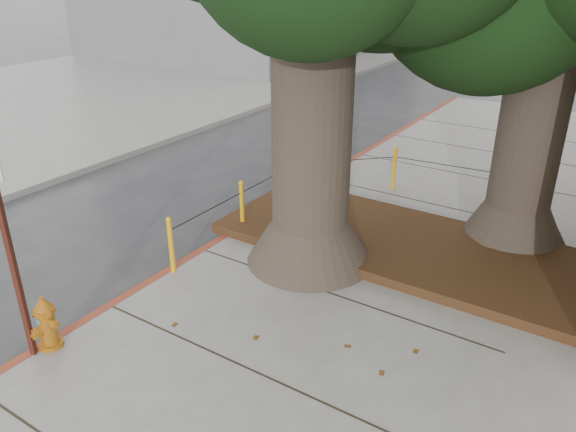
# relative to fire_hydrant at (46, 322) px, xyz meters

# --- Properties ---
(ground) EXTENTS (140.00, 140.00, 0.00)m
(ground) POSITION_rel_fire_hydrant_xyz_m (1.90, 1.03, -0.51)
(ground) COLOR #28282B
(ground) RESTS_ON ground
(sidewalk_opposite) EXTENTS (14.00, 60.00, 0.15)m
(sidewalk_opposite) POSITION_rel_fire_hydrant_xyz_m (-12.10, 11.03, -0.43)
(sidewalk_opposite) COLOR slate
(sidewalk_opposite) RESTS_ON ground
(curb_red) EXTENTS (0.14, 26.00, 0.16)m
(curb_red) POSITION_rel_fire_hydrant_xyz_m (-0.10, 3.53, -0.43)
(curb_red) COLOR maroon
(curb_red) RESTS_ON ground
(planter_bed) EXTENTS (6.40, 2.60, 0.16)m
(planter_bed) POSITION_rel_fire_hydrant_xyz_m (2.80, 4.93, -0.28)
(planter_bed) COLOR black
(planter_bed) RESTS_ON sidewalk_main
(bollard_ring) EXTENTS (3.79, 5.39, 0.95)m
(bollard_ring) POSITION_rel_fire_hydrant_xyz_m (1.03, 5.40, 0.15)
(bollard_ring) COLOR #FEAF0E
(bollard_ring) RESTS_ON sidewalk_main
(fire_hydrant) EXTENTS (0.39, 0.35, 0.74)m
(fire_hydrant) POSITION_rel_fire_hydrant_xyz_m (0.00, 0.00, 0.00)
(fire_hydrant) COLOR #B66612
(fire_hydrant) RESTS_ON sidewalk_main
(signpost) EXTENTS (0.26, 0.12, 2.70)m
(signpost) POSITION_rel_fire_hydrant_xyz_m (-0.05, -0.21, 1.17)
(signpost) COLOR #471911
(signpost) RESTS_ON sidewalk_main
(car_dark) EXTENTS (1.87, 4.20, 1.20)m
(car_dark) POSITION_rel_fire_hydrant_xyz_m (-7.30, 18.21, 0.09)
(car_dark) COLOR black
(car_dark) RESTS_ON ground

